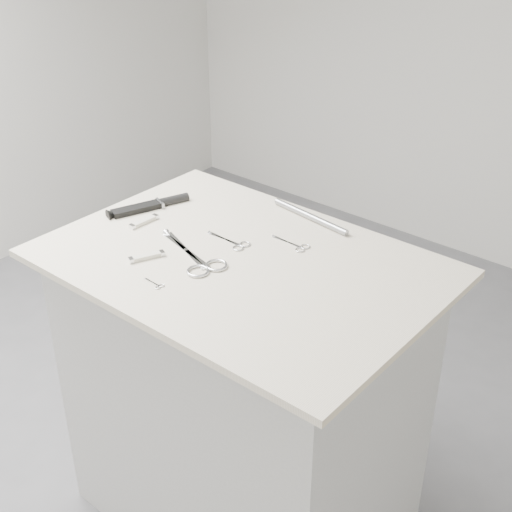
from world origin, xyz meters
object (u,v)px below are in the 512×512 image
Objects in this scene: embroidery_scissors_b at (296,246)px; tiny_scissors at (156,284)px; pocket_knife_a at (147,257)px; metal_rail at (310,217)px; embroidery_scissors_a at (235,243)px; pocket_knife_b at (144,221)px; sheathed_knife at (154,205)px; plinth at (243,401)px; large_shears at (199,262)px.

tiny_scissors is at bearing -109.52° from embroidery_scissors_b.
metal_rail is at bearing 0.97° from pocket_knife_a.
pocket_knife_a is at bearing -120.23° from embroidery_scissors_a.
pocket_knife_a is at bearing -128.24° from pocket_knife_b.
tiny_scissors is 0.26× the size of sheathed_knife.
tiny_scissors is 0.53m from metal_rail.
tiny_scissors is (-0.01, -0.27, -0.00)m from embroidery_scissors_a.
plinth is 9.32× the size of pocket_knife_b.
tiny_scissors is at bearing -91.38° from embroidery_scissors_a.
plinth is 0.59m from pocket_knife_b.
tiny_scissors is 0.65× the size of pocket_knife_a.
tiny_scissors is at bearing -98.67° from metal_rail.
large_shears is at bearing -132.05° from plinth.
large_shears is 4.16× the size of tiny_scissors.
embroidery_scissors_b is 0.39m from pocket_knife_a.
tiny_scissors reaches higher than plinth.
large_shears is (-0.07, -0.08, 0.47)m from plinth.
embroidery_scissors_a is 0.57× the size of sheathed_knife.
plinth is at bearing -27.72° from pocket_knife_a.
pocket_knife_a is at bearing -113.06° from metal_rail.
embroidery_scissors_a is 0.28m from pocket_knife_b.
embroidery_scissors_b is at bearing 76.53° from large_shears.
embroidery_scissors_a is 1.41× the size of pocket_knife_a.
sheathed_knife is at bearing 140.61° from tiny_scissors.
embroidery_scissors_b is 0.42× the size of metal_rail.
sheathed_knife is (-0.40, 0.07, 0.48)m from plinth.
embroidery_scissors_b is 0.16m from metal_rail.
large_shears is at bearing -100.83° from metal_rail.
embroidery_scissors_a is (-0.07, 0.05, 0.47)m from plinth.
embroidery_scissors_b is 0.40m from tiny_scissors.
plinth is 0.56m from metal_rail.
plinth is 6.81× the size of embroidery_scissors_a.
metal_rail reaches higher than large_shears.
sheathed_knife is (-0.33, 0.01, 0.01)m from embroidery_scissors_a.
pocket_knife_b reaches higher than embroidery_scissors_b.
sheathed_knife is at bearing 34.14° from pocket_knife_b.
tiny_scissors is at bearing -125.35° from pocket_knife_b.
pocket_knife_a is (-0.19, -0.15, 0.48)m from plinth.
large_shears reaches higher than tiny_scissors.
sheathed_knife is 2.49× the size of pocket_knife_a.
large_shears is at bearing -90.62° from embroidery_scissors_a.
sheathed_knife reaches higher than plinth.
embroidery_scissors_a and embroidery_scissors_b have the same top height.
pocket_knife_a reaches higher than tiny_scissors.
tiny_scissors is 0.13m from pocket_knife_a.
pocket_knife_b is at bearing -164.38° from embroidery_scissors_a.
sheathed_knife is (-0.32, 0.15, 0.01)m from large_shears.
plinth is 9.63× the size of pocket_knife_a.
plinth is 0.50m from embroidery_scissors_b.
embroidery_scissors_a and tiny_scissors have the same top height.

